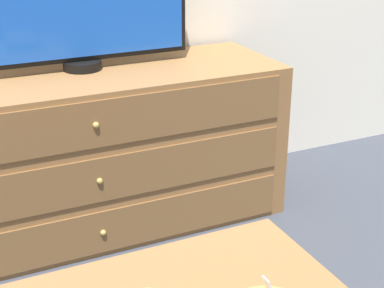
% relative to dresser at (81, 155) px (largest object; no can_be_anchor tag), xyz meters
% --- Properties ---
extents(ground_plane, '(12.00, 12.00, 0.00)m').
position_rel_dresser_xyz_m(ground_plane, '(-0.04, 0.29, -0.34)').
color(ground_plane, '#383D47').
extents(dresser, '(1.68, 0.54, 0.67)m').
position_rel_dresser_xyz_m(dresser, '(0.00, 0.00, 0.00)').
color(dresser, olive).
rests_on(dresser, ground_plane).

